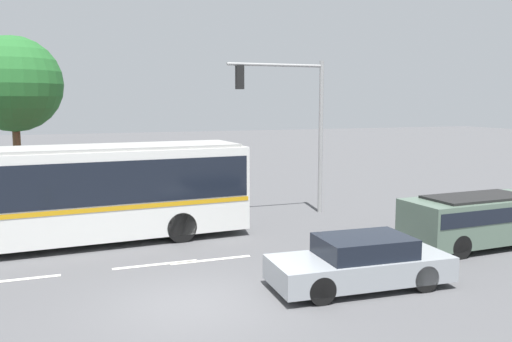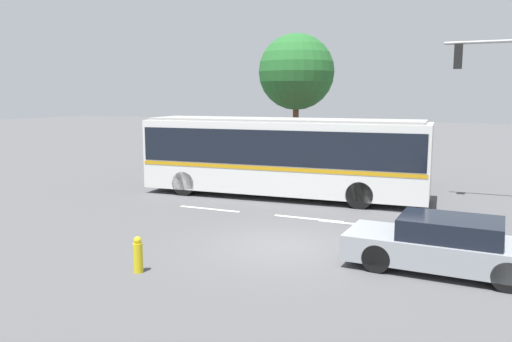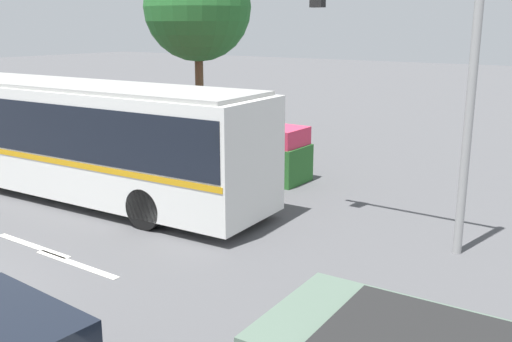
# 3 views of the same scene
# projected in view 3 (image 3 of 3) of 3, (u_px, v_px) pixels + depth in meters

# --- Properties ---
(city_bus) EXTENTS (11.55, 3.21, 3.17)m
(city_bus) POSITION_uv_depth(u_px,v_px,m) (81.00, 133.00, 15.95)
(city_bus) COLOR silver
(city_bus) RESTS_ON ground
(traffic_light_pole) EXTENTS (4.11, 0.24, 6.24)m
(traffic_light_pole) POSITION_uv_depth(u_px,v_px,m) (423.00, 55.00, 11.88)
(traffic_light_pole) COLOR gray
(traffic_light_pole) RESTS_ON ground
(flowering_hedge) EXTENTS (7.27, 1.43, 1.69)m
(flowering_hedge) POSITION_uv_depth(u_px,v_px,m) (208.00, 144.00, 19.34)
(flowering_hedge) COLOR #286028
(flowering_hedge) RESTS_ON ground
(street_tree_left) EXTENTS (4.09, 4.09, 7.39)m
(street_tree_left) POSITION_uv_depth(u_px,v_px,m) (198.00, 8.00, 22.04)
(street_tree_left) COLOR brown
(street_tree_left) RESTS_ON ground
(lane_stripe_mid) EXTENTS (2.40, 0.16, 0.01)m
(lane_stripe_mid) POSITION_uv_depth(u_px,v_px,m) (76.00, 264.00, 11.72)
(lane_stripe_mid) COLOR silver
(lane_stripe_mid) RESTS_ON ground
(lane_stripe_far) EXTENTS (2.40, 0.16, 0.01)m
(lane_stripe_far) POSITION_uv_depth(u_px,v_px,m) (33.00, 246.00, 12.69)
(lane_stripe_far) COLOR silver
(lane_stripe_far) RESTS_ON ground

